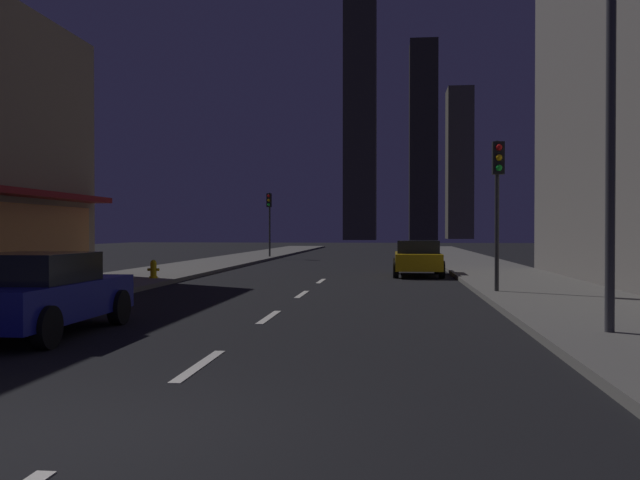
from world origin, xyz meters
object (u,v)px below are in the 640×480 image
(car_parked_far, at_px, (418,258))
(fire_hydrant_far_left, at_px, (153,270))
(car_parked_near, at_px, (38,293))
(traffic_light_far_left, at_px, (269,210))
(traffic_light_near_right, at_px, (498,182))
(street_lamp_right, at_px, (560,37))

(car_parked_far, xyz_separation_m, fire_hydrant_far_left, (-9.50, -4.42, -0.29))
(car_parked_near, distance_m, car_parked_far, 18.07)
(fire_hydrant_far_left, height_order, traffic_light_far_left, traffic_light_far_left)
(fire_hydrant_far_left, xyz_separation_m, traffic_light_far_left, (0.40, 20.65, 2.74))
(traffic_light_near_right, bearing_deg, car_parked_far, 102.48)
(car_parked_near, relative_size, traffic_light_far_left, 1.01)
(fire_hydrant_far_left, bearing_deg, car_parked_near, -79.28)
(car_parked_near, xyz_separation_m, traffic_light_near_right, (9.10, 7.99, 2.45))
(car_parked_near, height_order, street_lamp_right, street_lamp_right)
(car_parked_far, bearing_deg, fire_hydrant_far_left, -155.04)
(car_parked_far, bearing_deg, traffic_light_near_right, -77.52)
(traffic_light_far_left, bearing_deg, car_parked_far, -60.72)
(fire_hydrant_far_left, relative_size, traffic_light_near_right, 0.16)
(car_parked_near, distance_m, street_lamp_right, 9.98)
(car_parked_near, height_order, traffic_light_far_left, traffic_light_far_left)
(traffic_light_far_left, xyz_separation_m, street_lamp_right, (10.88, -32.38, 1.87))
(car_parked_far, distance_m, traffic_light_near_right, 9.13)
(car_parked_near, relative_size, car_parked_far, 1.00)
(traffic_light_near_right, distance_m, traffic_light_far_left, 27.14)
(traffic_light_far_left, relative_size, street_lamp_right, 0.64)
(car_parked_near, relative_size, traffic_light_near_right, 1.01)
(car_parked_near, distance_m, traffic_light_near_right, 12.35)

